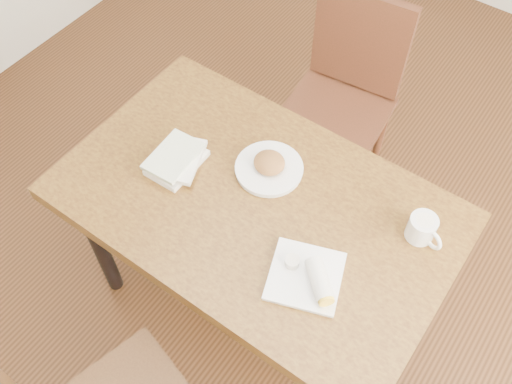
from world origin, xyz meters
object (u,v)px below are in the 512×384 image
Objects in this scene: plate_burrito at (309,277)px; chair_far at (344,90)px; coffee_mug at (423,228)px; book_stack at (177,160)px; table at (256,215)px; plate_scone at (269,167)px.

chair_far is at bearing 113.16° from plate_burrito.
coffee_mug is 0.55× the size of book_stack.
coffee_mug is at bearing 15.50° from book_stack.
chair_far is 1.04m from plate_burrito.
coffee_mug is (0.49, 0.19, 0.13)m from table.
chair_far is 3.56× the size of plate_burrito.
book_stack is at bearing 169.65° from plate_burrito.
plate_burrito is at bearing -120.86° from coffee_mug.
chair_far is at bearing 97.69° from table.
plate_burrito is at bearing -39.06° from plate_scone.
table is 5.69× the size of book_stack.
table is 0.54m from coffee_mug.
coffee_mug is at bearing 59.14° from plate_burrito.
coffee_mug is (0.52, 0.06, 0.02)m from plate_scone.
chair_far is 4.17× the size of plate_scone.
chair_far is at bearing 76.74° from book_stack.
plate_burrito is at bearing -66.84° from chair_far.
table is 4.76× the size of plate_burrito.
coffee_mug is 0.38m from plate_burrito.
plate_scone is 0.31m from book_stack.
chair_far is 7.67× the size of coffee_mug.
chair_far is 0.88m from coffee_mug.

